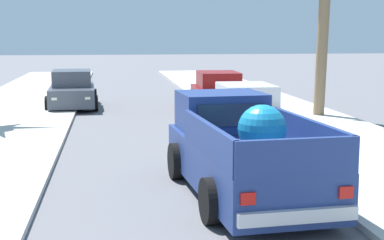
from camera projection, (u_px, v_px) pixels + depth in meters
The scene contains 7 objects.
sidewalk_right at pixel (339, 144), 15.31m from camera, with size 4.66×60.00×0.12m, color beige.
curb_left at pixel (2, 155), 14.05m from camera, with size 0.16×60.00×0.10m, color silver.
curb_right at pixel (306, 146), 15.18m from camera, with size 0.16×60.00×0.10m, color silver.
pickup_truck at pixel (240, 152), 10.73m from camera, with size 2.48×5.33×1.84m.
car_left_near at pixel (218, 93), 22.30m from camera, with size 2.13×4.31×1.54m.
car_right_near at pixel (72, 90), 23.28m from camera, with size 2.15×4.31×1.54m.
car_left_mid at pixel (246, 112), 16.87m from camera, with size 2.08×4.28×1.54m.
Camera 1 is at (-1.24, -2.30, 3.03)m, focal length 52.88 mm.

